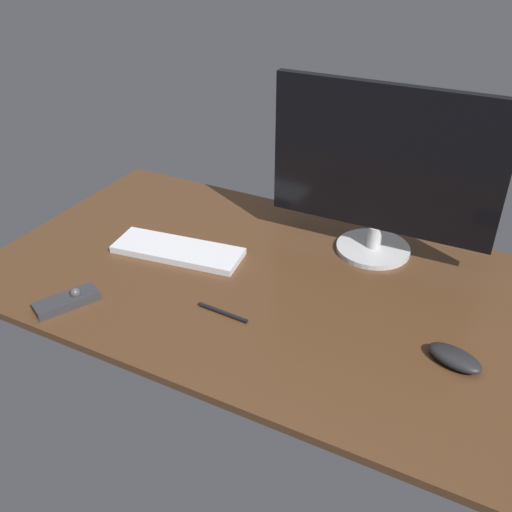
{
  "coord_description": "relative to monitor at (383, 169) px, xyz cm",
  "views": [
    {
      "loc": [
        56.03,
        -108.64,
        85.45
      ],
      "look_at": [
        0.29,
        0.16,
        8.0
      ],
      "focal_mm": 39.67,
      "sensor_mm": 36.0,
      "label": 1
    }
  ],
  "objects": [
    {
      "name": "pen",
      "position": [
        -23.05,
        -44.07,
        -24.06
      ],
      "size": [
        13.47,
        1.73,
        0.98
      ],
      "primitive_type": "cylinder",
      "rotation": [
        0.0,
        1.57,
        -0.06
      ],
      "color": "black",
      "rests_on": "desk"
    },
    {
      "name": "desk",
      "position": [
        -23.8,
        -26.09,
        -25.55
      ],
      "size": [
        140.0,
        84.0,
        2.0
      ],
      "primitive_type": "cube",
      "color": "#4C301C",
      "rests_on": "ground"
    },
    {
      "name": "keyboard",
      "position": [
        -47.79,
        -26.55,
        -23.63
      ],
      "size": [
        37.37,
        16.84,
        1.85
      ],
      "primitive_type": "cube",
      "rotation": [
        0.0,
        0.0,
        0.13
      ],
      "color": "silver",
      "rests_on": "desk"
    },
    {
      "name": "computer_mouse",
      "position": [
        28.94,
        -36.23,
        -23.04
      ],
      "size": [
        13.26,
        9.42,
        3.03
      ],
      "primitive_type": "ellipsoid",
      "rotation": [
        0.0,
        0.0,
        -0.31
      ],
      "color": "black",
      "rests_on": "desk"
    },
    {
      "name": "monitor",
      "position": [
        0.0,
        0.0,
        0.0
      ],
      "size": [
        60.11,
        20.45,
        46.46
      ],
      "rotation": [
        0.0,
        0.0,
        0.01
      ],
      "color": "beige",
      "rests_on": "desk"
    },
    {
      "name": "media_remote",
      "position": [
        -58.5,
        -57.91,
        -23.37
      ],
      "size": [
        11.94,
        16.17,
        3.84
      ],
      "rotation": [
        0.0,
        0.0,
        1.1
      ],
      "color": "#2D2D33",
      "rests_on": "desk"
    }
  ]
}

